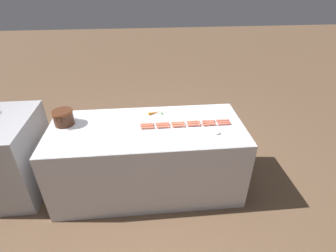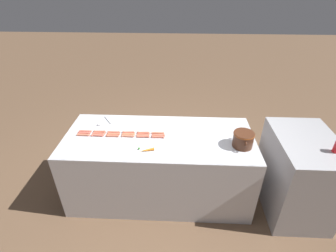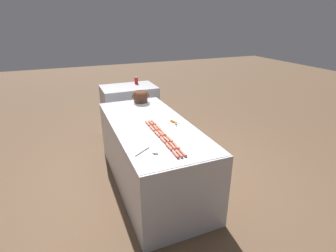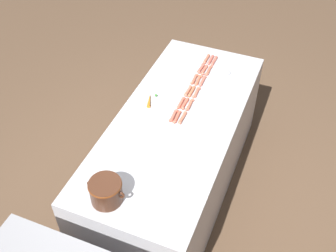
{
  "view_description": "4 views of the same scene",
  "coord_description": "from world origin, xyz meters",
  "px_view_note": "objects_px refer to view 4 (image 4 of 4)",
  "views": [
    {
      "loc": [
        -2.46,
        -0.01,
        2.42
      ],
      "look_at": [
        -0.06,
        -0.24,
        0.93
      ],
      "focal_mm": 27.61,
      "sensor_mm": 36.0,
      "label": 1
    },
    {
      "loc": [
        2.39,
        0.22,
        2.52
      ],
      "look_at": [
        -0.1,
        0.1,
        0.97
      ],
      "focal_mm": 26.72,
      "sensor_mm": 36.0,
      "label": 2
    },
    {
      "loc": [
        -0.96,
        -2.91,
        2.14
      ],
      "look_at": [
        0.15,
        -0.22,
        0.92
      ],
      "focal_mm": 27.78,
      "sensor_mm": 36.0,
      "label": 3
    },
    {
      "loc": [
        -0.85,
        2.3,
        3.17
      ],
      "look_at": [
        -0.0,
        0.2,
        0.98
      ],
      "focal_mm": 43.96,
      "sensor_mm": 36.0,
      "label": 4
    }
  ],
  "objects_px": {
    "hot_dog_2": "(203,81)",
    "hot_dog_3": "(196,92)",
    "hot_dog_14": "(194,79)",
    "hot_dog_11": "(177,117)",
    "hot_dog_16": "(181,103)",
    "hot_dog_8": "(198,80)",
    "hot_dog_15": "(188,91)",
    "hot_dog_1": "(209,71)",
    "hot_dog_17": "(173,116)",
    "hot_dog_6": "(211,60)",
    "hot_dog_12": "(207,59)",
    "hot_dog_13": "(201,68)",
    "bean_pot": "(106,190)",
    "hot_dog_9": "(192,92)",
    "hot_dog_10": "(185,104)",
    "hot_dog_7": "(205,70)",
    "hot_dog_0": "(214,61)",
    "serving_spoon": "(231,74)",
    "hot_dog_5": "(183,118)",
    "hot_dog_4": "(190,105)",
    "carrot": "(150,100)"
  },
  "relations": [
    {
      "from": "hot_dog_2",
      "to": "hot_dog_3",
      "type": "height_order",
      "value": "same"
    },
    {
      "from": "hot_dog_3",
      "to": "hot_dog_14",
      "type": "xyz_separation_m",
      "value": [
        0.08,
        -0.17,
        0.0
      ]
    },
    {
      "from": "hot_dog_11",
      "to": "hot_dog_16",
      "type": "relative_size",
      "value": 1.0
    },
    {
      "from": "hot_dog_8",
      "to": "hot_dog_15",
      "type": "xyz_separation_m",
      "value": [
        0.03,
        0.18,
        0.0
      ]
    },
    {
      "from": "hot_dog_16",
      "to": "hot_dog_1",
      "type": "bearing_deg",
      "value": -98.27
    },
    {
      "from": "hot_dog_11",
      "to": "hot_dog_17",
      "type": "xyz_separation_m",
      "value": [
        0.04,
        -0.0,
        0.0
      ]
    },
    {
      "from": "hot_dog_6",
      "to": "hot_dog_14",
      "type": "relative_size",
      "value": 1.0
    },
    {
      "from": "hot_dog_6",
      "to": "hot_dog_12",
      "type": "xyz_separation_m",
      "value": [
        0.04,
        0.0,
        0.0
      ]
    },
    {
      "from": "hot_dog_13",
      "to": "bean_pot",
      "type": "xyz_separation_m",
      "value": [
        0.11,
        1.63,
        0.08
      ]
    },
    {
      "from": "hot_dog_12",
      "to": "hot_dog_1",
      "type": "bearing_deg",
      "value": 114.2
    },
    {
      "from": "hot_dog_14",
      "to": "bean_pot",
      "type": "bearing_deg",
      "value": 85.64
    },
    {
      "from": "hot_dog_9",
      "to": "hot_dog_10",
      "type": "bearing_deg",
      "value": 89.88
    },
    {
      "from": "bean_pot",
      "to": "hot_dog_15",
      "type": "bearing_deg",
      "value": -95.16
    },
    {
      "from": "hot_dog_7",
      "to": "hot_dog_12",
      "type": "relative_size",
      "value": 1.0
    },
    {
      "from": "hot_dog_0",
      "to": "hot_dog_1",
      "type": "xyz_separation_m",
      "value": [
        0.0,
        0.17,
        0.0
      ]
    },
    {
      "from": "hot_dog_0",
      "to": "hot_dog_6",
      "type": "xyz_separation_m",
      "value": [
        0.04,
        -0.0,
        0.0
      ]
    },
    {
      "from": "hot_dog_14",
      "to": "hot_dog_15",
      "type": "relative_size",
      "value": 1.0
    },
    {
      "from": "hot_dog_0",
      "to": "hot_dog_6",
      "type": "relative_size",
      "value": 1.0
    },
    {
      "from": "hot_dog_9",
      "to": "serving_spoon",
      "type": "height_order",
      "value": "hot_dog_9"
    },
    {
      "from": "hot_dog_1",
      "to": "hot_dog_6",
      "type": "distance_m",
      "value": 0.18
    },
    {
      "from": "hot_dog_0",
      "to": "hot_dog_5",
      "type": "distance_m",
      "value": 0.86
    },
    {
      "from": "hot_dog_12",
      "to": "hot_dog_10",
      "type": "bearing_deg",
      "value": 93.09
    },
    {
      "from": "hot_dog_16",
      "to": "hot_dog_17",
      "type": "relative_size",
      "value": 1.0
    },
    {
      "from": "hot_dog_7",
      "to": "hot_dog_16",
      "type": "relative_size",
      "value": 1.0
    },
    {
      "from": "hot_dog_16",
      "to": "bean_pot",
      "type": "xyz_separation_m",
      "value": [
        0.11,
        1.1,
        0.08
      ]
    },
    {
      "from": "hot_dog_10",
      "to": "hot_dog_15",
      "type": "relative_size",
      "value": 1.0
    },
    {
      "from": "hot_dog_3",
      "to": "hot_dog_15",
      "type": "height_order",
      "value": "same"
    },
    {
      "from": "hot_dog_4",
      "to": "hot_dog_14",
      "type": "distance_m",
      "value": 0.36
    },
    {
      "from": "hot_dog_13",
      "to": "hot_dog_10",
      "type": "bearing_deg",
      "value": 94.2
    },
    {
      "from": "hot_dog_6",
      "to": "hot_dog_16",
      "type": "relative_size",
      "value": 1.0
    },
    {
      "from": "hot_dog_11",
      "to": "hot_dog_8",
      "type": "bearing_deg",
      "value": -90.02
    },
    {
      "from": "hot_dog_15",
      "to": "hot_dog_16",
      "type": "xyz_separation_m",
      "value": [
        0.0,
        0.18,
        0.0
      ]
    },
    {
      "from": "hot_dog_11",
      "to": "carrot",
      "type": "relative_size",
      "value": 0.87
    },
    {
      "from": "hot_dog_12",
      "to": "hot_dog_17",
      "type": "relative_size",
      "value": 1.0
    },
    {
      "from": "hot_dog_5",
      "to": "hot_dog_11",
      "type": "bearing_deg",
      "value": 13.53
    },
    {
      "from": "hot_dog_15",
      "to": "hot_dog_0",
      "type": "bearing_deg",
      "value": -98.4
    },
    {
      "from": "hot_dog_1",
      "to": "hot_dog_10",
      "type": "xyz_separation_m",
      "value": [
        0.04,
        0.52,
        0.0
      ]
    },
    {
      "from": "hot_dog_12",
      "to": "bean_pot",
      "type": "bearing_deg",
      "value": 86.37
    },
    {
      "from": "hot_dog_3",
      "to": "hot_dog_14",
      "type": "height_order",
      "value": "same"
    },
    {
      "from": "hot_dog_0",
      "to": "hot_dog_3",
      "type": "distance_m",
      "value": 0.51
    },
    {
      "from": "hot_dog_2",
      "to": "hot_dog_3",
      "type": "xyz_separation_m",
      "value": [
        -0.0,
        0.17,
        0.0
      ]
    },
    {
      "from": "hot_dog_15",
      "to": "hot_dog_16",
      "type": "bearing_deg",
      "value": 89.8
    },
    {
      "from": "serving_spoon",
      "to": "hot_dog_17",
      "type": "bearing_deg",
      "value": 68.53
    },
    {
      "from": "hot_dog_8",
      "to": "hot_dog_17",
      "type": "xyz_separation_m",
      "value": [
        0.04,
        0.52,
        0.0
      ]
    },
    {
      "from": "hot_dog_3",
      "to": "hot_dog_10",
      "type": "bearing_deg",
      "value": 77.29
    },
    {
      "from": "hot_dog_3",
      "to": "carrot",
      "type": "bearing_deg",
      "value": 36.05
    },
    {
      "from": "hot_dog_15",
      "to": "bean_pot",
      "type": "bearing_deg",
      "value": 84.84
    },
    {
      "from": "hot_dog_10",
      "to": "hot_dog_2",
      "type": "bearing_deg",
      "value": -96.1
    },
    {
      "from": "hot_dog_11",
      "to": "hot_dog_5",
      "type": "bearing_deg",
      "value": -166.47
    },
    {
      "from": "hot_dog_8",
      "to": "hot_dog_16",
      "type": "relative_size",
      "value": 1.0
    }
  ]
}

